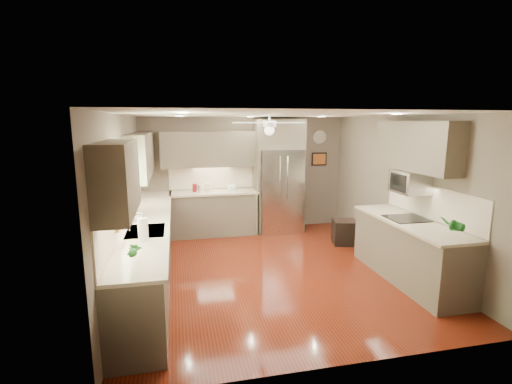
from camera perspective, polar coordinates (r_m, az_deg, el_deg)
name	(u,v)px	position (r m, az deg, el deg)	size (l,w,h in m)	color
floor	(273,270)	(6.22, 2.62, -11.87)	(5.00, 5.00, 0.00)	#441509
ceiling	(274,115)	(5.75, 2.84, 11.80)	(5.00, 5.00, 0.00)	white
wall_back	(245,174)	(8.27, -1.77, 2.79)	(4.50, 4.50, 0.00)	#685D50
wall_front	(343,246)	(3.58, 13.23, -8.13)	(4.50, 4.50, 0.00)	#685D50
wall_left	(124,202)	(5.71, -19.63, -1.42)	(5.00, 5.00, 0.00)	#685D50
wall_right	(401,190)	(6.79, 21.39, 0.31)	(5.00, 5.00, 0.00)	#685D50
canister_a	(195,188)	(7.93, -9.37, 0.62)	(0.11, 0.11, 0.17)	maroon
canister_b	(198,189)	(7.88, -8.89, 0.50)	(0.09, 0.09, 0.14)	silver
canister_c	(208,187)	(7.90, -7.47, 0.71)	(0.11, 0.11, 0.18)	beige
soap_bottle	(139,216)	(5.76, -17.58, -3.47)	(0.08, 0.08, 0.17)	white
potted_plant_left	(134,250)	(4.09, -18.22, -8.52)	(0.15, 0.10, 0.28)	#1B5F1F
potted_plant_right	(451,224)	(5.35, 27.86, -4.43)	(0.18, 0.15, 0.33)	#1B5F1F
bowl	(232,189)	(7.97, -3.65, 0.41)	(0.22, 0.22, 0.05)	beige
left_run	(149,247)	(6.03, -16.18, -8.16)	(0.65, 4.70, 1.45)	#50473A
back_run	(214,212)	(8.02, -6.45, -3.09)	(1.85, 0.65, 1.45)	#50473A
uppers	(221,153)	(6.33, -5.44, 5.97)	(4.50, 4.70, 0.95)	#50473A
window	(120,187)	(5.17, -20.19, 0.70)	(0.05, 1.12, 0.92)	#BFF2B2
sink	(146,233)	(5.28, -16.62, -6.06)	(0.50, 0.70, 0.32)	silver
refrigerator	(279,178)	(8.10, 3.56, 2.17)	(1.06, 0.75, 2.45)	silver
right_run	(409,249)	(6.16, 22.51, -8.15)	(0.70, 2.20, 1.45)	#50473A
microwave	(410,182)	(6.18, 22.60, 1.43)	(0.43, 0.55, 0.34)	silver
ceiling_fan	(269,126)	(6.04, 2.07, 10.16)	(1.18, 1.18, 0.32)	white
recessed_lights	(266,115)	(6.13, 1.47, 11.69)	(2.84, 3.14, 0.01)	white
wall_clock	(320,137)	(8.67, 9.79, 8.32)	(0.30, 0.03, 0.30)	white
framed_print	(319,159)	(8.70, 9.70, 5.03)	(0.36, 0.03, 0.30)	black
stool	(344,232)	(7.62, 13.45, -5.99)	(0.54, 0.54, 0.50)	black
paper_towel	(143,229)	(4.82, -16.99, -5.53)	(0.12, 0.12, 0.31)	white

